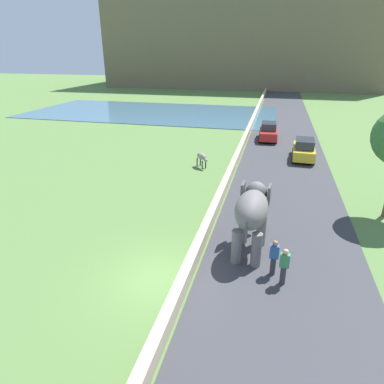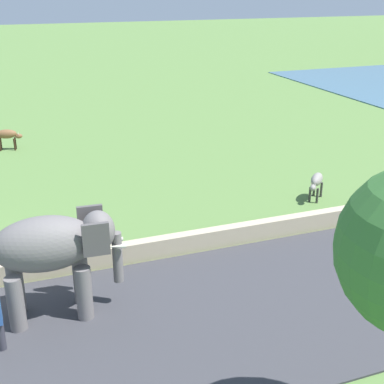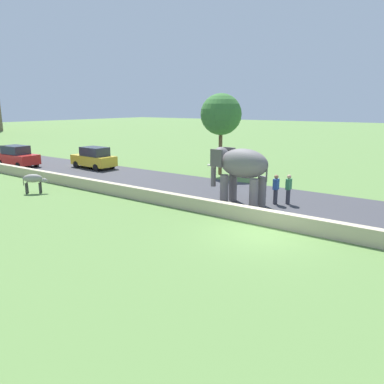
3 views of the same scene
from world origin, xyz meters
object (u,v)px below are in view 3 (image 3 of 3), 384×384
Objects in this scene: car_yellow at (94,158)px; elephant at (240,167)px; car_red at (17,156)px; cow_grey at (34,179)px; person_beside_elephant at (276,189)px; person_trailing at (288,189)px.

elephant is at bearing -101.63° from car_yellow.
elephant is at bearing -89.96° from car_red.
car_yellow is at bearing 27.03° from cow_grey.
car_yellow reaches higher than cow_grey.
car_yellow is at bearing 83.02° from person_beside_elephant.
person_trailing is 0.40× the size of car_yellow.
person_beside_elephant is 16.93m from car_yellow.
car_red is at bearing 93.64° from person_trailing.
elephant is 2.15× the size of person_trailing.
elephant reaches higher than person_beside_elephant.
elephant is at bearing -67.21° from cow_grey.
car_red is at bearing 65.04° from cow_grey.
car_yellow is (3.13, 15.23, -1.14)m from elephant.
car_red is at bearing 92.74° from person_beside_elephant.
car_red is at bearing 117.34° from car_yellow.
car_yellow is 1.00× the size of car_red.
cow_grey is (-4.70, -10.10, -0.06)m from car_red.
cow_grey is at bearing 114.36° from person_beside_elephant.
car_red is at bearing 90.04° from elephant.
car_red reaches higher than cow_grey.
car_yellow reaches higher than person_beside_elephant.
elephant reaches higher than cow_grey.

